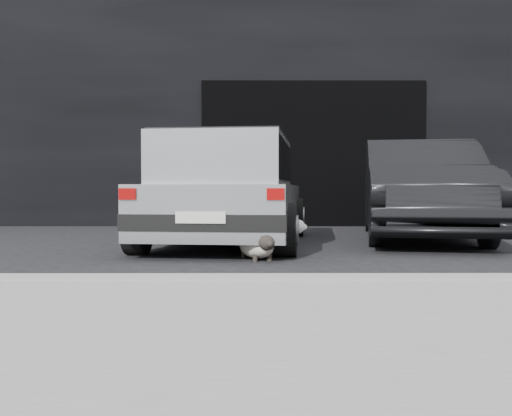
{
  "coord_description": "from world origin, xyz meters",
  "views": [
    {
      "loc": [
        -0.07,
        -6.24,
        0.69
      ],
      "look_at": [
        -0.05,
        -0.81,
        0.5
      ],
      "focal_mm": 40.0,
      "sensor_mm": 36.0,
      "label": 1
    }
  ],
  "objects_px": {
    "silver_hatchback": "(229,186)",
    "cat_white": "(274,236)",
    "cat_siamese": "(258,246)",
    "second_car": "(420,189)"
  },
  "relations": [
    {
      "from": "silver_hatchback",
      "to": "second_car",
      "type": "bearing_deg",
      "value": 23.67
    },
    {
      "from": "silver_hatchback",
      "to": "cat_white",
      "type": "relative_size",
      "value": 4.47
    },
    {
      "from": "second_car",
      "to": "silver_hatchback",
      "type": "bearing_deg",
      "value": -152.82
    },
    {
      "from": "cat_white",
      "to": "cat_siamese",
      "type": "bearing_deg",
      "value": -33.06
    },
    {
      "from": "second_car",
      "to": "cat_siamese",
      "type": "bearing_deg",
      "value": -124.28
    },
    {
      "from": "silver_hatchback",
      "to": "cat_siamese",
      "type": "relative_size",
      "value": 4.68
    },
    {
      "from": "silver_hatchback",
      "to": "second_car",
      "type": "relative_size",
      "value": 0.9
    },
    {
      "from": "cat_siamese",
      "to": "cat_white",
      "type": "height_order",
      "value": "cat_white"
    },
    {
      "from": "second_car",
      "to": "cat_white",
      "type": "height_order",
      "value": "second_car"
    },
    {
      "from": "silver_hatchback",
      "to": "cat_white",
      "type": "distance_m",
      "value": 1.31
    }
  ]
}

